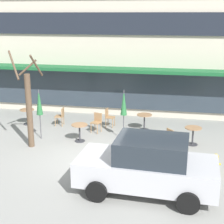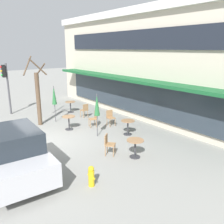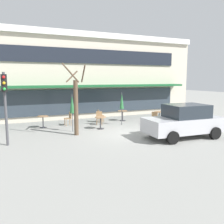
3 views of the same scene
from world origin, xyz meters
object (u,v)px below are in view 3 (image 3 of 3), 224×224
cafe_chair_1 (155,117)px  fire_hydrant (192,122)px  cafe_table_streetside (100,121)px  cafe_table_by_tree (159,115)px  cafe_chair_0 (69,118)px  traffic_light_pole (5,97)px  parked_sedan (184,121)px  cafe_chair_3 (100,115)px  cafe_table_mid_patio (43,120)px  cafe_chair_2 (99,117)px  cafe_table_near_wall (123,114)px  street_tree (76,104)px  patio_umbrella_green_folded (122,101)px  patio_umbrella_cream_folded (72,104)px

cafe_chair_1 → fire_hydrant: size_ratio=1.26×
cafe_table_streetside → cafe_table_by_tree: 4.77m
cafe_chair_0 → traffic_light_pole: size_ratio=0.26×
parked_sedan → cafe_chair_3: bearing=112.2°
cafe_table_mid_patio → cafe_chair_2: cafe_chair_2 is taller
cafe_table_near_wall → street_tree: street_tree is taller
cafe_table_mid_patio → cafe_chair_0: bearing=4.4°
cafe_chair_0 → cafe_chair_1: same height
cafe_chair_2 → cafe_table_mid_patio: bearing=173.1°
patio_umbrella_green_folded → cafe_chair_0: size_ratio=2.47×
cafe_table_mid_patio → cafe_chair_1: cafe_chair_1 is taller
patio_umbrella_cream_folded → parked_sedan: patio_umbrella_cream_folded is taller
cafe_chair_0 → cafe_table_near_wall: bearing=1.7°
traffic_light_pole → cafe_table_by_tree: bearing=12.7°
cafe_table_near_wall → cafe_table_mid_patio: bearing=-177.5°
traffic_light_pole → fire_hydrant: size_ratio=4.82×
fire_hydrant → cafe_table_by_tree: bearing=105.1°
cafe_table_streetside → patio_umbrella_green_folded: 2.21m
traffic_light_pole → cafe_table_near_wall: bearing=25.7°
cafe_chair_0 → parked_sedan: parked_sedan is taller
cafe_chair_0 → cafe_table_mid_patio: bearing=-175.6°
cafe_table_mid_patio → cafe_chair_3: (4.02, 0.44, 0.01)m
cafe_chair_2 → parked_sedan: bearing=-61.1°
cafe_table_near_wall → street_tree: (-4.36, -3.00, 1.21)m
patio_umbrella_cream_folded → street_tree: bearing=-91.9°
cafe_chair_0 → parked_sedan: size_ratio=0.21×
cafe_table_near_wall → cafe_chair_2: size_ratio=0.85×
patio_umbrella_green_folded → fire_hydrant: patio_umbrella_green_folded is taller
cafe_table_near_wall → cafe_chair_2: bearing=-161.8°
patio_umbrella_cream_folded → parked_sedan: 6.35m
cafe_chair_3 → fire_hydrant: size_ratio=1.26×
cafe_chair_1 → fire_hydrant: bearing=-50.0°
cafe_table_by_tree → cafe_table_mid_patio: same height
cafe_table_by_tree → fire_hydrant: size_ratio=1.08×
cafe_chair_3 → fire_hydrant: (4.62, -4.26, -0.17)m
cafe_chair_0 → traffic_light_pole: 5.56m
patio_umbrella_green_folded → patio_umbrella_cream_folded: same height
patio_umbrella_cream_folded → traffic_light_pole: traffic_light_pole is taller
patio_umbrella_cream_folded → cafe_chair_1: patio_umbrella_cream_folded is taller
cafe_chair_3 → traffic_light_pole: (-6.12, -3.97, 1.77)m
cafe_table_near_wall → traffic_light_pole: 8.91m
street_tree → patio_umbrella_green_folded: bearing=24.2°
cafe_table_by_tree → patio_umbrella_cream_folded: patio_umbrella_cream_folded is taller
cafe_chair_0 → parked_sedan: (4.78, -5.72, 0.35)m
cafe_chair_1 → street_tree: bearing=-172.4°
parked_sedan → traffic_light_pole: size_ratio=1.26×
cafe_chair_3 → cafe_chair_1: bearing=-38.2°
cafe_table_near_wall → patio_umbrella_green_folded: 1.93m
traffic_light_pole → fire_hydrant: 10.91m
cafe_table_streetside → parked_sedan: parked_sedan is taller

